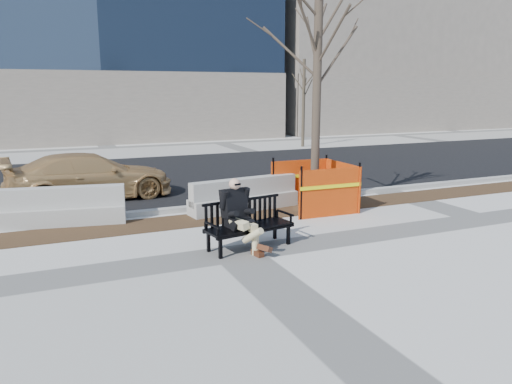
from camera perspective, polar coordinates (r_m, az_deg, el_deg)
ground at (r=9.29m, az=-2.27°, el=-7.11°), size 120.00×120.00×0.00m
mulch_strip at (r=11.64m, az=-6.91°, el=-3.23°), size 40.00×1.20×0.02m
asphalt_street at (r=17.55m, az=-12.72°, el=1.65°), size 60.00×10.40×0.01m
curb at (r=12.52m, az=-8.16°, el=-1.95°), size 60.00×0.25×0.12m
bench at (r=9.59m, az=-0.77°, el=-6.49°), size 1.85×0.93×0.94m
seated_man at (r=9.51m, az=-2.11°, el=-6.65°), size 0.76×1.08×1.39m
tree_fence at (r=12.71m, az=6.72°, el=-1.98°), size 2.59×2.59×6.36m
sedan at (r=14.49m, az=-18.48°, el=-0.81°), size 4.61×2.20×1.30m
jersey_barrier_left at (r=12.02m, az=-22.17°, el=-3.59°), size 3.13×1.12×0.88m
jersey_barrier_right at (r=12.50m, az=-1.35°, el=-2.12°), size 2.96×0.97×0.83m
far_tree_right at (r=26.70m, az=5.42°, el=5.27°), size 1.86×1.86×4.93m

